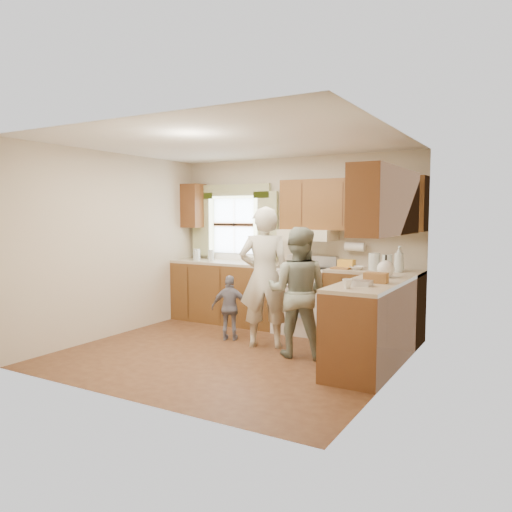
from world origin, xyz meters
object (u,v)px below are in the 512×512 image
Objects in this scene: woman_left at (265,277)px; child at (230,308)px; woman_right at (298,292)px; stove at (305,299)px.

woman_left is 2.04× the size of child.
woman_left is at bearing 149.35° from child.
child is at bearing -24.01° from woman_right.
woman_left reaches higher than woman_right.
woman_left reaches higher than stove.
stove is at bearing -149.63° from child.
woman_right is at bearing 140.97° from woman_left.
stove reaches higher than child.
child is (-1.08, 0.22, -0.33)m from woman_right.
woman_right reaches higher than child.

